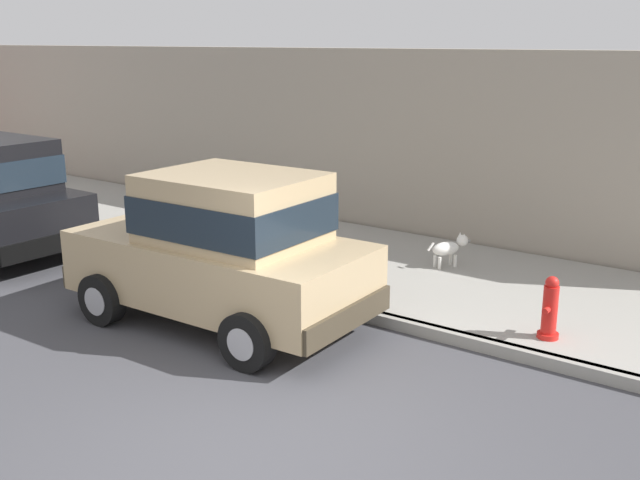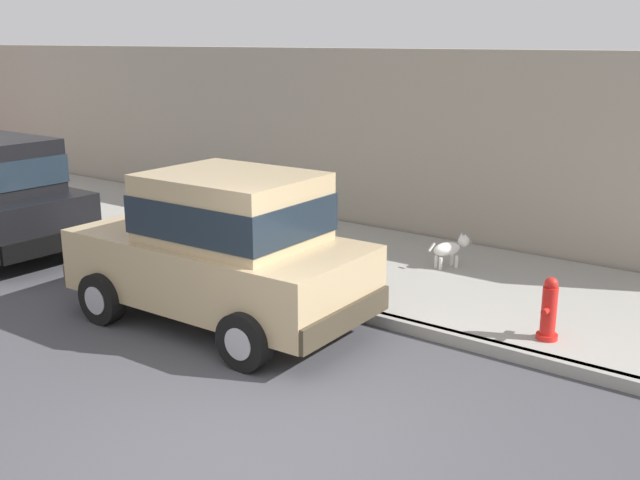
# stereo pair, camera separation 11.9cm
# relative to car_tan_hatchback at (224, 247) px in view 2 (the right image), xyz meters

# --- Properties ---
(ground_plane) EXTENTS (80.00, 80.00, 0.00)m
(ground_plane) POSITION_rel_car_tan_hatchback_xyz_m (-2.11, -2.16, -0.98)
(ground_plane) COLOR #424247
(curb) EXTENTS (0.16, 64.00, 0.14)m
(curb) POSITION_rel_car_tan_hatchback_xyz_m (1.09, -2.16, -0.91)
(curb) COLOR gray
(curb) RESTS_ON ground
(sidewalk) EXTENTS (3.60, 64.00, 0.14)m
(sidewalk) POSITION_rel_car_tan_hatchback_xyz_m (2.89, -2.16, -0.91)
(sidewalk) COLOR #99968E
(sidewalk) RESTS_ON ground
(car_tan_hatchback) EXTENTS (2.03, 3.84, 1.88)m
(car_tan_hatchback) POSITION_rel_car_tan_hatchback_xyz_m (0.00, 0.00, 0.00)
(car_tan_hatchback) COLOR tan
(car_tan_hatchback) RESTS_ON ground
(dog_white) EXTENTS (0.68, 0.44, 0.49)m
(dog_white) POSITION_rel_car_tan_hatchback_xyz_m (3.33, -1.34, -0.55)
(dog_white) COLOR white
(dog_white) RESTS_ON sidewalk
(fire_hydrant) EXTENTS (0.34, 0.24, 0.72)m
(fire_hydrant) POSITION_rel_car_tan_hatchback_xyz_m (1.54, -3.45, -0.50)
(fire_hydrant) COLOR red
(fire_hydrant) RESTS_ON sidewalk
(building_facade) EXTENTS (0.50, 20.00, 3.23)m
(building_facade) POSITION_rel_car_tan_hatchback_xyz_m (4.99, 4.25, 0.64)
(building_facade) COLOR #9E9384
(building_facade) RESTS_ON ground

